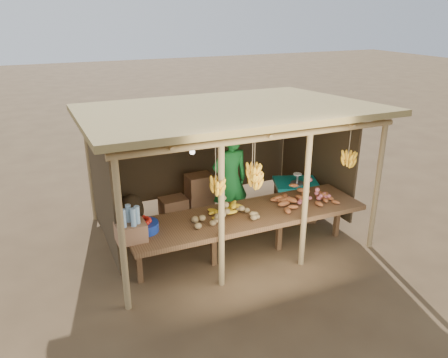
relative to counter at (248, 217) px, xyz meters
name	(u,v)px	position (x,y,z in m)	size (l,w,h in m)	color
ground	(224,232)	(0.00, 0.95, -0.74)	(60.00, 60.00, 0.00)	brown
stall_structure	(228,132)	(0.05, 0.90, 1.18)	(4.70, 3.50, 2.43)	#9E8052
counter	(248,217)	(0.00, 0.00, 0.00)	(3.90, 1.05, 0.80)	brown
potato_heap	(223,208)	(-0.44, -0.02, 0.24)	(0.99, 0.59, 0.37)	olive
sweet_potato_heap	(304,192)	(1.05, 0.01, 0.24)	(0.95, 0.57, 0.36)	#A05429
onion_heap	(315,192)	(1.25, -0.04, 0.24)	(0.80, 0.48, 0.36)	#C05D64
banana_pile	(227,204)	(-0.31, 0.12, 0.23)	(0.54, 0.32, 0.34)	yellow
tomato_basin	(145,226)	(-1.66, 0.07, 0.15)	(0.41, 0.41, 0.21)	navy
bottle_box	(131,228)	(-1.90, -0.12, 0.26)	(0.42, 0.33, 0.53)	#8F6040
vendor	(230,181)	(0.15, 1.03, 0.22)	(0.70, 0.46, 1.92)	#1A752B
tarp_crate	(295,198)	(1.52, 0.96, -0.34)	(1.01, 0.95, 0.98)	brown
carton_stack	(191,198)	(-0.31, 1.88, -0.39)	(1.08, 0.44, 0.80)	#8F6040
burlap_sacks	(120,209)	(-1.67, 2.09, -0.46)	(0.91, 0.47, 0.64)	#41321E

